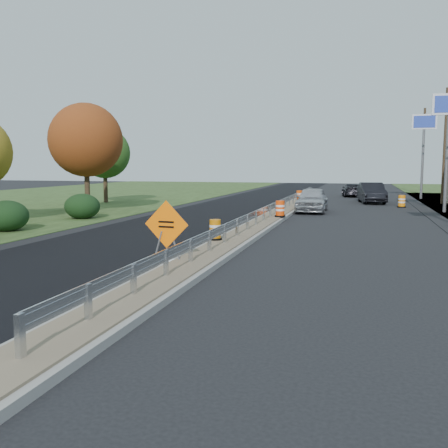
% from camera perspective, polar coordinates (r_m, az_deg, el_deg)
% --- Properties ---
extents(ground, '(140.00, 140.00, 0.00)m').
position_cam_1_polar(ground, '(21.20, 1.50, -1.93)').
color(ground, black).
rests_on(ground, ground).
extents(milled_overlay, '(7.20, 120.00, 0.01)m').
position_cam_1_polar(milled_overlay, '(31.93, -1.87, 1.01)').
color(milled_overlay, black).
rests_on(milled_overlay, ground).
extents(median, '(1.60, 55.00, 0.23)m').
position_cam_1_polar(median, '(28.95, 5.30, 0.60)').
color(median, gray).
rests_on(median, ground).
extents(guardrail, '(0.10, 46.15, 0.72)m').
position_cam_1_polar(guardrail, '(29.87, 5.65, 1.97)').
color(guardrail, silver).
rests_on(guardrail, median).
extents(pylon_sign_north, '(2.20, 0.30, 7.90)m').
position_cam_1_polar(pylon_sign_north, '(50.75, 21.88, 9.97)').
color(pylon_sign_north, slate).
rests_on(pylon_sign_north, ground).
extents(utility_pole_nmid, '(1.90, 0.26, 9.40)m').
position_cam_1_polar(utility_pole_nmid, '(44.85, 23.94, 8.40)').
color(utility_pole_nmid, '#473523').
rests_on(utility_pole_nmid, ground).
extents(utility_pole_north, '(1.90, 0.26, 9.40)m').
position_cam_1_polar(utility_pole_north, '(59.72, 21.81, 7.94)').
color(utility_pole_north, '#473523').
rests_on(utility_pole_north, ground).
extents(hedge_mid, '(2.09, 2.09, 1.52)m').
position_cam_1_polar(hedge_mid, '(26.32, -23.60, 0.87)').
color(hedge_mid, black).
rests_on(hedge_mid, ground).
extents(hedge_north, '(2.09, 2.09, 1.52)m').
position_cam_1_polar(hedge_north, '(30.93, -15.89, 1.97)').
color(hedge_north, black).
rests_on(hedge_north, ground).
extents(tree_near_red, '(4.95, 4.95, 7.35)m').
position_cam_1_polar(tree_near_red, '(35.33, -15.52, 9.21)').
color(tree_near_red, '#473523').
rests_on(tree_near_red, ground).
extents(tree_near_back, '(4.29, 4.29, 6.37)m').
position_cam_1_polar(tree_near_back, '(43.74, -13.49, 7.89)').
color(tree_near_back, '#473523').
rests_on(tree_near_back, ground).
extents(caution_sign, '(1.51, 0.63, 2.09)m').
position_cam_1_polar(caution_sign, '(16.01, -6.56, -2.88)').
color(caution_sign, white).
rests_on(caution_sign, ground).
extents(barrel_median_near, '(0.55, 0.55, 0.81)m').
position_cam_1_polar(barrel_median_near, '(19.89, -1.02, -0.70)').
color(barrel_median_near, black).
rests_on(barrel_median_near, median).
extents(barrel_median_mid, '(0.63, 0.63, 0.93)m').
position_cam_1_polar(barrel_median_mid, '(28.94, 6.43, 1.70)').
color(barrel_median_mid, black).
rests_on(barrel_median_mid, median).
extents(barrel_median_far, '(0.59, 0.59, 0.87)m').
position_cam_1_polar(barrel_median_far, '(42.05, 8.60, 3.19)').
color(barrel_median_far, black).
rests_on(barrel_median_far, median).
extents(barrel_shoulder_mid, '(0.63, 0.63, 0.92)m').
position_cam_1_polar(barrel_shoulder_mid, '(40.21, 19.65, 2.43)').
color(barrel_shoulder_mid, black).
rests_on(barrel_shoulder_mid, ground).
extents(car_silver, '(2.06, 5.00, 1.70)m').
position_cam_1_polar(car_silver, '(34.69, 10.02, 2.76)').
color(car_silver, silver).
rests_on(car_silver, ground).
extents(car_dark_mid, '(2.52, 5.43, 1.72)m').
position_cam_1_polar(car_dark_mid, '(44.17, 16.51, 3.44)').
color(car_dark_mid, black).
rests_on(car_dark_mid, ground).
extents(car_dark_far, '(2.25, 4.69, 1.32)m').
position_cam_1_polar(car_dark_far, '(52.78, 14.41, 3.78)').
color(car_dark_far, black).
rests_on(car_dark_far, ground).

